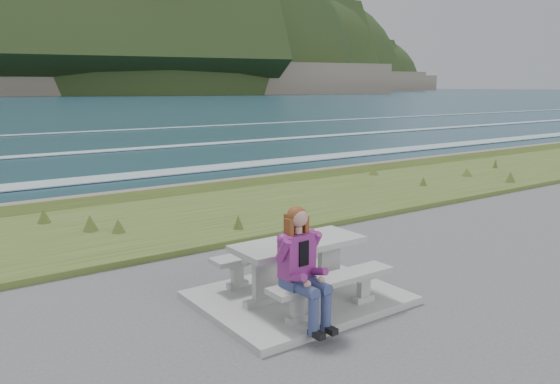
{
  "coord_description": "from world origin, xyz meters",
  "views": [
    {
      "loc": [
        -4.25,
        -5.57,
        2.87
      ],
      "look_at": [
        0.55,
        1.2,
        1.26
      ],
      "focal_mm": 35.0,
      "sensor_mm": 36.0,
      "label": 1
    }
  ],
  "objects_px": {
    "bench_landward": "(332,285)",
    "bench_seaward": "(269,256)",
    "seated_woman": "(305,284)",
    "picnic_table": "(298,253)"
  },
  "relations": [
    {
      "from": "seated_woman",
      "to": "picnic_table",
      "type": "bearing_deg",
      "value": 54.44
    },
    {
      "from": "picnic_table",
      "to": "seated_woman",
      "type": "height_order",
      "value": "seated_woman"
    },
    {
      "from": "picnic_table",
      "to": "bench_landward",
      "type": "bearing_deg",
      "value": -90.0
    },
    {
      "from": "bench_seaward",
      "to": "bench_landward",
      "type": "bearing_deg",
      "value": -90.0
    },
    {
      "from": "bench_landward",
      "to": "seated_woman",
      "type": "distance_m",
      "value": 0.58
    },
    {
      "from": "bench_landward",
      "to": "bench_seaward",
      "type": "relative_size",
      "value": 1.0
    },
    {
      "from": "bench_landward",
      "to": "bench_seaward",
      "type": "xyz_separation_m",
      "value": [
        0.0,
        1.4,
        0.0
      ]
    },
    {
      "from": "picnic_table",
      "to": "bench_landward",
      "type": "distance_m",
      "value": 0.74
    },
    {
      "from": "bench_seaward",
      "to": "seated_woman",
      "type": "xyz_separation_m",
      "value": [
        -0.53,
        -1.53,
        0.17
      ]
    },
    {
      "from": "bench_seaward",
      "to": "seated_woman",
      "type": "relative_size",
      "value": 1.27
    }
  ]
}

